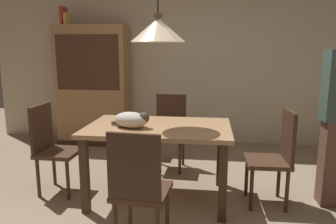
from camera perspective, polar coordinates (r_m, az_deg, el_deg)
The scene contains 12 objects.
ground at distance 2.92m, azimuth -0.98°, elevation -19.35°, with size 10.00×10.00×0.00m, color #998466.
back_wall at distance 5.16m, azimuth 3.35°, elevation 10.67°, with size 6.40×0.10×2.90m, color beige.
dining_table at distance 3.15m, azimuth -1.68°, elevation -4.25°, with size 1.40×0.90×0.75m.
chair_far_back at distance 4.03m, azimuth 0.35°, elevation -2.88°, with size 0.42×0.42×0.93m.
chair_right_side at distance 3.22m, azimuth 18.73°, elevation -7.06°, with size 0.41×0.41×0.93m.
chair_near_front at distance 2.39m, azimuth -5.25°, elevation -12.95°, with size 0.43×0.43×0.93m.
chair_left_side at distance 3.54m, azimuth -20.07°, elevation -5.51°, with size 0.41×0.41×0.93m.
cat_sleeping at distance 3.06m, azimuth -6.44°, elevation -1.37°, with size 0.40×0.31×0.16m.
pendant_lamp at distance 3.05m, azimuth -1.79°, elevation 14.48°, with size 0.52×0.52×1.30m.
hutch_bookcase at distance 5.18m, azimuth -13.12°, elevation 4.19°, with size 1.12×0.45×1.85m.
book_red_tall at distance 5.34m, azimuth -18.15°, elevation 15.98°, with size 0.04×0.22×0.28m, color #B73833.
book_yellow_short at distance 5.31m, azimuth -17.54°, elevation 15.50°, with size 0.04×0.20×0.18m, color gold.
Camera 1 is at (0.37, -2.50, 1.48)m, focal length 34.12 mm.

